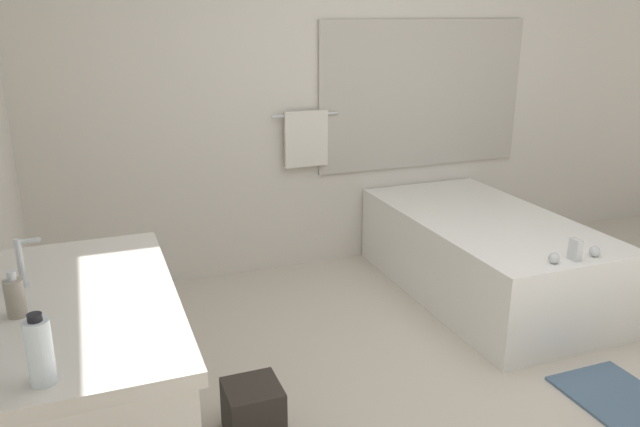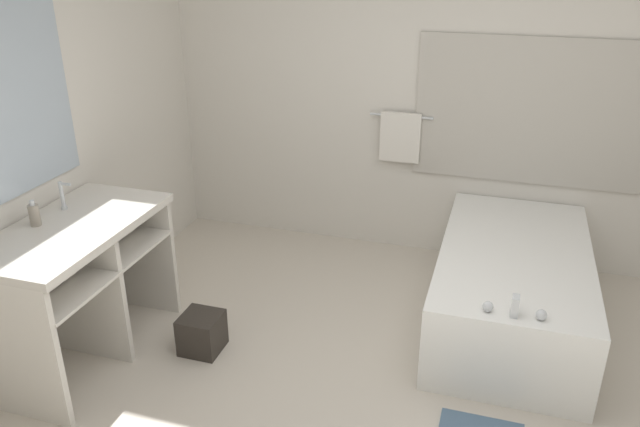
# 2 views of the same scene
# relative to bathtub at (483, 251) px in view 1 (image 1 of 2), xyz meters

# --- Properties ---
(ground_plane) EXTENTS (16.00, 16.00, 0.00)m
(ground_plane) POSITION_rel_bathtub_xyz_m (-0.66, -1.28, -0.30)
(ground_plane) COLOR beige
(ground_plane) RESTS_ON ground
(wall_back_with_blinds) EXTENTS (7.40, 0.13, 2.70)m
(wall_back_with_blinds) POSITION_rel_bathtub_xyz_m (-0.64, 0.95, 1.04)
(wall_back_with_blinds) COLOR silver
(wall_back_with_blinds) RESTS_ON ground_plane
(vanity_counter) EXTENTS (0.65, 1.22, 0.90)m
(vanity_counter) POSITION_rel_bathtub_xyz_m (-2.52, -1.14, 0.34)
(vanity_counter) COLOR silver
(vanity_counter) RESTS_ON ground_plane
(sink_faucet) EXTENTS (0.09, 0.04, 0.18)m
(sink_faucet) POSITION_rel_bathtub_xyz_m (-2.70, -0.98, 0.69)
(sink_faucet) COLOR silver
(sink_faucet) RESTS_ON vanity_counter
(bathtub) EXTENTS (0.96, 1.82, 0.67)m
(bathtub) POSITION_rel_bathtub_xyz_m (0.00, 0.00, 0.00)
(bathtub) COLOR white
(bathtub) RESTS_ON ground_plane
(water_bottle_1) EXTENTS (0.07, 0.07, 0.20)m
(water_bottle_1) POSITION_rel_bathtub_xyz_m (-2.61, -1.67, 0.70)
(water_bottle_1) COLOR white
(water_bottle_1) RESTS_ON vanity_counter
(soap_dispenser) EXTENTS (0.06, 0.06, 0.16)m
(soap_dispenser) POSITION_rel_bathtub_xyz_m (-2.71, -1.23, 0.67)
(soap_dispenser) COLOR gray
(soap_dispenser) RESTS_ON vanity_counter
(waste_bin) EXTENTS (0.25, 0.25, 0.25)m
(waste_bin) POSITION_rel_bathtub_xyz_m (-1.86, -0.92, -0.17)
(waste_bin) COLOR #2D2823
(waste_bin) RESTS_ON ground_plane
(bath_mat) EXTENTS (0.44, 0.63, 0.02)m
(bath_mat) POSITION_rel_bathtub_xyz_m (-0.09, -1.35, -0.29)
(bath_mat) COLOR slate
(bath_mat) RESTS_ON ground_plane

